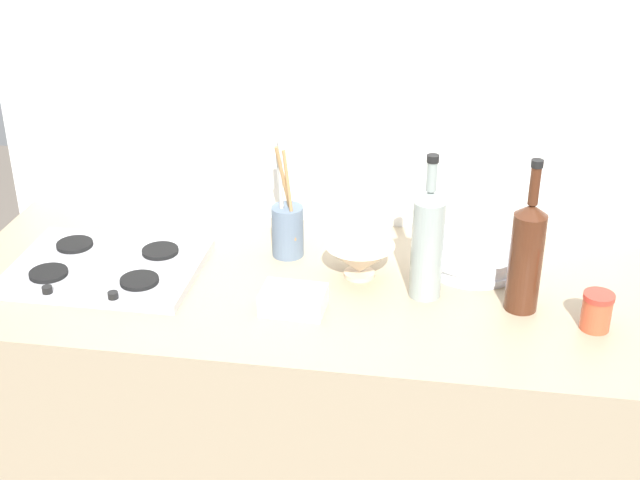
{
  "coord_description": "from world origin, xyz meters",
  "views": [
    {
      "loc": [
        0.28,
        -1.78,
        1.93
      ],
      "look_at": [
        0.0,
        0.0,
        1.02
      ],
      "focal_mm": 48.42,
      "sensor_mm": 36.0,
      "label": 1
    }
  ],
  "objects_px": {
    "plate_stack": "(474,257)",
    "wine_bottle_leftmost": "(428,242)",
    "stovetop_hob": "(106,267)",
    "mixing_bowl": "(360,259)",
    "condiment_jar_front": "(597,311)",
    "butter_dish": "(293,300)",
    "wine_bottle_mid_left": "(526,255)",
    "utensil_crock": "(287,227)"
  },
  "relations": [
    {
      "from": "wine_bottle_mid_left",
      "to": "mixing_bowl",
      "type": "distance_m",
      "value": 0.4
    },
    {
      "from": "plate_stack",
      "to": "wine_bottle_leftmost",
      "type": "height_order",
      "value": "wine_bottle_leftmost"
    },
    {
      "from": "stovetop_hob",
      "to": "wine_bottle_mid_left",
      "type": "bearing_deg",
      "value": -0.7
    },
    {
      "from": "wine_bottle_mid_left",
      "to": "butter_dish",
      "type": "bearing_deg",
      "value": -170.1
    },
    {
      "from": "wine_bottle_leftmost",
      "to": "plate_stack",
      "type": "bearing_deg",
      "value": 54.13
    },
    {
      "from": "wine_bottle_mid_left",
      "to": "condiment_jar_front",
      "type": "distance_m",
      "value": 0.19
    },
    {
      "from": "wine_bottle_mid_left",
      "to": "utensil_crock",
      "type": "height_order",
      "value": "wine_bottle_mid_left"
    },
    {
      "from": "plate_stack",
      "to": "utensil_crock",
      "type": "height_order",
      "value": "utensil_crock"
    },
    {
      "from": "butter_dish",
      "to": "utensil_crock",
      "type": "xyz_separation_m",
      "value": [
        -0.06,
        0.26,
        0.05
      ]
    },
    {
      "from": "wine_bottle_mid_left",
      "to": "condiment_jar_front",
      "type": "height_order",
      "value": "wine_bottle_mid_left"
    },
    {
      "from": "wine_bottle_leftmost",
      "to": "condiment_jar_front",
      "type": "relative_size",
      "value": 4.02
    },
    {
      "from": "mixing_bowl",
      "to": "butter_dish",
      "type": "distance_m",
      "value": 0.22
    },
    {
      "from": "mixing_bowl",
      "to": "condiment_jar_front",
      "type": "distance_m",
      "value": 0.56
    },
    {
      "from": "mixing_bowl",
      "to": "butter_dish",
      "type": "height_order",
      "value": "mixing_bowl"
    },
    {
      "from": "stovetop_hob",
      "to": "condiment_jar_front",
      "type": "xyz_separation_m",
      "value": [
        1.16,
        -0.08,
        0.03
      ]
    },
    {
      "from": "stovetop_hob",
      "to": "utensil_crock",
      "type": "relative_size",
      "value": 1.4
    },
    {
      "from": "plate_stack",
      "to": "mixing_bowl",
      "type": "xyz_separation_m",
      "value": [
        -0.27,
        -0.09,
        0.02
      ]
    },
    {
      "from": "wine_bottle_mid_left",
      "to": "mixing_bowl",
      "type": "height_order",
      "value": "wine_bottle_mid_left"
    },
    {
      "from": "mixing_bowl",
      "to": "condiment_jar_front",
      "type": "bearing_deg",
      "value": -16.17
    },
    {
      "from": "wine_bottle_leftmost",
      "to": "mixing_bowl",
      "type": "distance_m",
      "value": 0.2
    },
    {
      "from": "plate_stack",
      "to": "mixing_bowl",
      "type": "distance_m",
      "value": 0.29
    },
    {
      "from": "utensil_crock",
      "to": "wine_bottle_mid_left",
      "type": "bearing_deg",
      "value": -16.95
    },
    {
      "from": "wine_bottle_leftmost",
      "to": "wine_bottle_mid_left",
      "type": "xyz_separation_m",
      "value": [
        0.22,
        -0.03,
        -0.0
      ]
    },
    {
      "from": "mixing_bowl",
      "to": "condiment_jar_front",
      "type": "height_order",
      "value": "condiment_jar_front"
    },
    {
      "from": "wine_bottle_mid_left",
      "to": "utensil_crock",
      "type": "relative_size",
      "value": 1.12
    },
    {
      "from": "plate_stack",
      "to": "butter_dish",
      "type": "relative_size",
      "value": 1.69
    },
    {
      "from": "stovetop_hob",
      "to": "wine_bottle_mid_left",
      "type": "distance_m",
      "value": 1.01
    },
    {
      "from": "stovetop_hob",
      "to": "wine_bottle_mid_left",
      "type": "xyz_separation_m",
      "value": [
        1.0,
        -0.01,
        0.12
      ]
    },
    {
      "from": "wine_bottle_leftmost",
      "to": "mixing_bowl",
      "type": "relative_size",
      "value": 2.08
    },
    {
      "from": "wine_bottle_leftmost",
      "to": "mixing_bowl",
      "type": "height_order",
      "value": "wine_bottle_leftmost"
    },
    {
      "from": "plate_stack",
      "to": "wine_bottle_leftmost",
      "type": "bearing_deg",
      "value": -125.87
    },
    {
      "from": "plate_stack",
      "to": "butter_dish",
      "type": "bearing_deg",
      "value": -146.27
    },
    {
      "from": "stovetop_hob",
      "to": "plate_stack",
      "type": "height_order",
      "value": "plate_stack"
    },
    {
      "from": "mixing_bowl",
      "to": "utensil_crock",
      "type": "relative_size",
      "value": 0.52
    },
    {
      "from": "mixing_bowl",
      "to": "condiment_jar_front",
      "type": "xyz_separation_m",
      "value": [
        0.54,
        -0.16,
        -0.0
      ]
    },
    {
      "from": "plate_stack",
      "to": "condiment_jar_front",
      "type": "distance_m",
      "value": 0.36
    },
    {
      "from": "utensil_crock",
      "to": "plate_stack",
      "type": "bearing_deg",
      "value": 0.62
    },
    {
      "from": "stovetop_hob",
      "to": "mixing_bowl",
      "type": "bearing_deg",
      "value": 7.45
    },
    {
      "from": "stovetop_hob",
      "to": "wine_bottle_leftmost",
      "type": "xyz_separation_m",
      "value": [
        0.78,
        0.01,
        0.13
      ]
    },
    {
      "from": "stovetop_hob",
      "to": "plate_stack",
      "type": "bearing_deg",
      "value": 10.7
    },
    {
      "from": "plate_stack",
      "to": "mixing_bowl",
      "type": "height_order",
      "value": "mixing_bowl"
    },
    {
      "from": "wine_bottle_leftmost",
      "to": "butter_dish",
      "type": "xyz_separation_m",
      "value": [
        -0.29,
        -0.11,
        -0.11
      ]
    }
  ]
}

